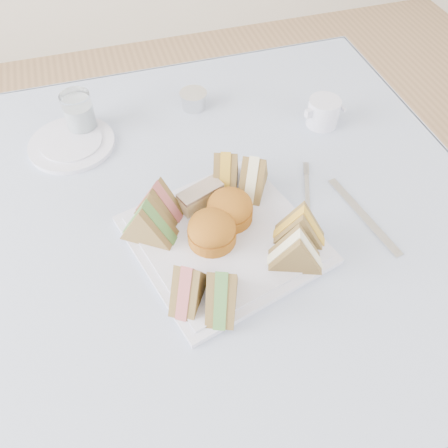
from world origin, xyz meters
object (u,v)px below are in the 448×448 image
object	(u,v)px
creamer_jug	(323,112)
table	(223,304)
serving_plate	(224,239)
water_glass	(79,113)

from	to	relation	value
creamer_jug	table	bearing A→B (deg)	-160.03
table	serving_plate	distance (m)	0.39
table	water_glass	xyz separation A→B (m)	(-0.23, 0.31, 0.42)
serving_plate	water_glass	world-z (taller)	water_glass
creamer_jug	water_glass	bearing A→B (deg)	153.99
water_glass	creamer_jug	distance (m)	0.54
serving_plate	water_glass	xyz separation A→B (m)	(-0.21, 0.39, 0.04)
serving_plate	creamer_jug	world-z (taller)	creamer_jug
table	water_glass	size ratio (longest dim) A/B	9.55
table	water_glass	distance (m)	0.57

